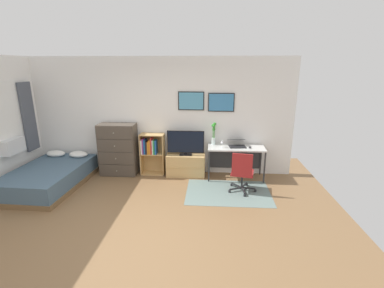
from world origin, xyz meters
TOP-DOWN VIEW (x-y plane):
  - ground_plane at (0.00, 0.00)m, footprint 7.20×7.20m
  - wall_back_with_posters at (0.01, 2.43)m, footprint 6.12×0.09m
  - area_rug at (1.55, 1.31)m, footprint 1.70×1.20m
  - bed at (-2.23, 1.36)m, footprint 1.35×2.07m
  - dresser at (-0.98, 2.15)m, footprint 0.84×0.46m
  - bookshelf at (-0.21, 2.22)m, footprint 0.55×0.30m
  - tv_stand at (0.61, 2.17)m, footprint 0.89×0.41m
  - television at (0.61, 2.15)m, footprint 0.85×0.16m
  - desk at (1.75, 2.17)m, footprint 1.27×0.56m
  - office_chair at (1.82, 1.34)m, footprint 0.58×0.57m
  - laptop at (1.77, 2.18)m, footprint 0.42×0.44m
  - computer_mouse at (2.05, 2.04)m, footprint 0.06×0.10m
  - bamboo_vase at (1.24, 2.26)m, footprint 0.11×0.12m
  - wine_glass at (1.43, 2.03)m, footprint 0.07×0.07m

SIDE VIEW (x-z plane):
  - ground_plane at x=0.00m, z-range 0.00..0.00m
  - area_rug at x=1.55m, z-range 0.00..0.01m
  - bed at x=-2.23m, z-range -0.06..0.50m
  - tv_stand at x=0.61m, z-range 0.00..0.51m
  - office_chair at x=1.82m, z-range 0.03..0.89m
  - bookshelf at x=-0.21m, z-range 0.09..1.07m
  - desk at x=1.75m, z-range 0.23..0.97m
  - dresser at x=-0.98m, z-range 0.00..1.21m
  - computer_mouse at x=2.05m, z-range 0.74..0.77m
  - television at x=0.61m, z-range 0.51..1.08m
  - laptop at x=1.77m, z-range 0.72..0.88m
  - wine_glass at x=1.43m, z-range 0.78..0.96m
  - bamboo_vase at x=1.24m, z-range 0.74..1.26m
  - wall_back_with_posters at x=0.01m, z-range 0.00..2.70m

